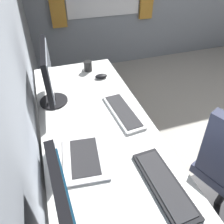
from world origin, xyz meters
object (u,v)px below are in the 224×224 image
(drawer_pedestal, at_px, (101,178))
(keyboard_spare, at_px, (164,184))
(keyboard_main, at_px, (123,111))
(monitor_secondary, at_px, (48,73))
(mouse_main, at_px, (101,76))
(coffee_mug, at_px, (88,66))
(laptop_leftmost, at_px, (74,154))

(drawer_pedestal, height_order, keyboard_spare, keyboard_spare)
(drawer_pedestal, relative_size, keyboard_main, 1.62)
(keyboard_spare, bearing_deg, monitor_secondary, 26.50)
(monitor_secondary, distance_m, keyboard_spare, 0.98)
(drawer_pedestal, height_order, keyboard_main, keyboard_main)
(drawer_pedestal, xyz_separation_m, keyboard_spare, (-0.38, -0.22, 0.39))
(drawer_pedestal, xyz_separation_m, mouse_main, (0.69, -0.22, 0.40))
(keyboard_main, height_order, coffee_mug, coffee_mug)
(monitor_secondary, xyz_separation_m, laptop_leftmost, (-0.57, -0.04, -0.18))
(mouse_main, bearing_deg, monitor_secondary, 117.23)
(mouse_main, relative_size, coffee_mug, 0.93)
(drawer_pedestal, bearing_deg, mouse_main, -17.32)
(monitor_secondary, xyz_separation_m, keyboard_spare, (-0.86, -0.43, -0.23))
(mouse_main, xyz_separation_m, coffee_mug, (0.17, 0.08, 0.03))
(drawer_pedestal, distance_m, keyboard_spare, 0.59)
(mouse_main, bearing_deg, keyboard_spare, -179.58)
(keyboard_spare, height_order, coffee_mug, coffee_mug)
(monitor_secondary, relative_size, laptop_leftmost, 1.34)
(laptop_leftmost, bearing_deg, drawer_pedestal, -59.10)
(laptop_leftmost, distance_m, mouse_main, 0.87)
(keyboard_main, bearing_deg, keyboard_spare, 179.42)
(drawer_pedestal, xyz_separation_m, keyboard_main, (0.20, -0.23, 0.39))
(laptop_leftmost, distance_m, keyboard_main, 0.49)
(coffee_mug, bearing_deg, keyboard_main, -172.31)
(coffee_mug, bearing_deg, laptop_leftmost, 162.50)
(mouse_main, bearing_deg, keyboard_main, -178.40)
(keyboard_spare, bearing_deg, drawer_pedestal, 30.35)
(keyboard_spare, bearing_deg, mouse_main, 0.42)
(keyboard_main, relative_size, keyboard_spare, 1.01)
(laptop_leftmost, bearing_deg, monitor_secondary, 4.43)
(keyboard_spare, xyz_separation_m, coffee_mug, (1.24, 0.08, 0.03))
(mouse_main, distance_m, coffee_mug, 0.18)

